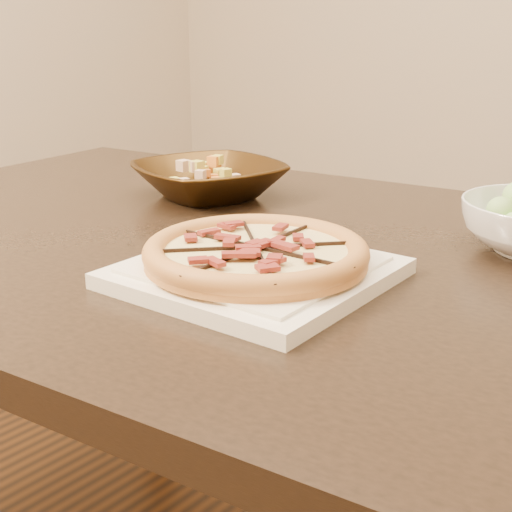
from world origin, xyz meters
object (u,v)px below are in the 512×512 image
at_px(bronze_bowl, 209,180).
at_px(plate, 256,272).
at_px(dining_table, 243,304).
at_px(pizza, 256,253).

bearing_deg(bronze_bowl, plate, -39.37).
xyz_separation_m(dining_table, pizza, (0.13, -0.13, 0.14)).
height_order(dining_table, plate, plate).
bearing_deg(dining_table, bronze_bowl, 144.29).
xyz_separation_m(plate, pizza, (-0.00, 0.00, 0.02)).
bearing_deg(dining_table, plate, -44.32).
xyz_separation_m(dining_table, bronze_bowl, (-0.20, 0.14, 0.13)).
bearing_deg(dining_table, pizza, -44.33).
height_order(pizza, bronze_bowl, bronze_bowl).
distance_m(pizza, bronze_bowl, 0.42).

